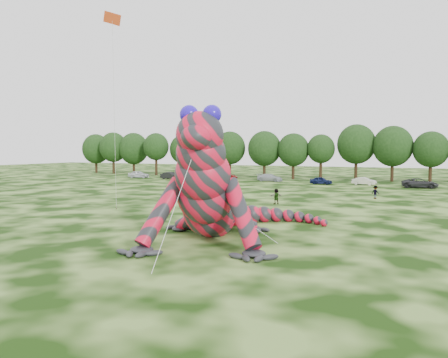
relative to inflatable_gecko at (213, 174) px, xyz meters
name	(u,v)px	position (x,y,z in m)	size (l,w,h in m)	color
ground	(143,231)	(-5.39, -0.52, -4.26)	(240.00, 240.00, 0.00)	#16330A
inflatable_gecko	(213,174)	(0.00, 0.00, 0.00)	(14.35, 17.04, 8.52)	red
flying_kite	(113,35)	(-11.23, 3.89, 11.27)	(4.25, 4.98, 17.85)	#D7441A
tree_0	(96,153)	(-59.95, 58.71, 0.49)	(6.91, 6.22, 9.51)	black
tree_1	(113,153)	(-53.74, 57.53, 0.64)	(6.74, 6.07, 9.81)	black
tree_2	(134,153)	(-48.41, 58.24, 0.56)	(7.04, 6.34, 9.64)	black
tree_3	(156,154)	(-41.11, 56.55, 0.46)	(5.81, 5.23, 9.44)	black
tree_4	(183,155)	(-35.03, 58.19, 0.27)	(6.22, 5.60, 9.06)	black
tree_5	(209,153)	(-28.51, 57.91, 0.64)	(7.16, 6.44, 9.80)	black
tree_6	(230,154)	(-22.94, 56.16, 0.49)	(6.52, 5.86, 9.49)	black
tree_7	(264,155)	(-15.47, 56.28, 0.48)	(6.68, 6.01, 9.48)	black
tree_8	(293,156)	(-9.61, 56.46, 0.21)	(6.14, 5.53, 8.94)	black
tree_9	(321,157)	(-4.32, 56.82, 0.08)	(5.27, 4.74, 8.68)	black
tree_10	(356,152)	(2.01, 58.06, 0.99)	(7.09, 6.38, 10.50)	black
tree_11	(393,154)	(8.40, 57.67, 0.77)	(7.01, 6.31, 10.07)	black
tree_12	(431,157)	(14.62, 57.22, 0.23)	(5.99, 5.39, 8.97)	black
car_0	(139,174)	(-39.26, 47.16, -3.54)	(1.71, 4.25, 1.45)	silver
car_1	(171,176)	(-31.12, 46.21, -3.56)	(1.49, 4.27, 1.41)	black
car_2	(224,176)	(-20.99, 48.96, -3.54)	(2.40, 5.21, 1.45)	maroon
car_3	(270,178)	(-11.90, 49.05, -3.57)	(1.93, 4.74, 1.38)	#A8AEB3
car_4	(321,181)	(-2.06, 46.34, -3.64)	(1.47, 3.66, 1.25)	#111B45
car_5	(364,181)	(4.67, 47.78, -3.63)	(1.33, 3.81, 1.25)	beige
car_6	(420,183)	(13.01, 45.50, -3.53)	(2.43, 5.27, 1.47)	#29292C
spectator_5	(276,196)	(-1.15, 18.22, -3.42)	(1.55, 0.49, 1.67)	gray
spectator_0	(218,188)	(-10.57, 23.73, -3.36)	(0.66, 0.43, 1.81)	gray
spectator_1	(210,187)	(-12.31, 25.01, -3.34)	(0.89, 0.70, 1.84)	gray
spectator_4	(185,181)	(-20.51, 32.71, -3.33)	(0.91, 0.59, 1.86)	gray
spectator_2	(375,192)	(8.16, 27.71, -3.48)	(1.01, 0.58, 1.57)	gray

